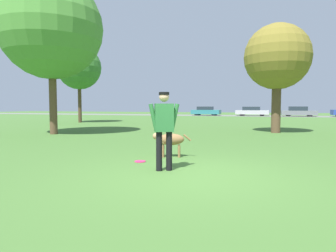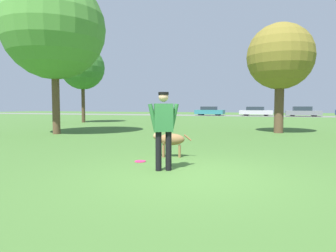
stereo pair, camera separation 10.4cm
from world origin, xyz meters
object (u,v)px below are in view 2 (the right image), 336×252
tree_far_left (83,68)px  parked_car_teal (209,111)px  person (163,125)px  dog (170,140)px  frisbee (140,161)px  tree_mid_center (280,57)px  parked_car_grey (303,112)px  parked_car_silver (256,111)px  tree_near_left (54,29)px

tree_far_left → parked_car_teal: bearing=73.6°
person → dog: (-0.42, 1.68, -0.53)m
frisbee → parked_car_teal: (-5.55, 36.68, 0.64)m
parked_car_teal → frisbee: bearing=-78.6°
tree_mid_center → tree_far_left: size_ratio=0.87×
parked_car_grey → tree_far_left: bearing=-131.8°
tree_mid_center → parked_car_grey: (3.56, 26.97, -3.22)m
tree_far_left → parked_car_silver: size_ratio=1.41×
dog → frisbee: bearing=45.6°
tree_near_left → parked_car_teal: 31.60m
dog → tree_mid_center: size_ratio=0.19×
tree_far_left → parked_car_grey: (18.94, 21.82, -3.93)m
tree_near_left → parked_car_grey: 34.48m
tree_far_left → parked_car_grey: bearing=49.0°
tree_near_left → parked_car_silver: bearing=75.7°
tree_near_left → frisbee: bearing=-37.8°
tree_far_left → parked_car_grey: size_ratio=1.45×
frisbee → parked_car_silver: parked_car_silver is taller
tree_mid_center → parked_car_silver: (-2.42, 27.19, -3.21)m
tree_mid_center → tree_far_left: 16.23m
tree_mid_center → tree_near_left: tree_near_left is taller
tree_far_left → person: bearing=-50.4°
parked_car_teal → person: bearing=-77.5°
dog → parked_car_silver: parked_car_silver is taller
person → tree_near_left: tree_near_left is taller
dog → parked_car_silver: 35.94m
tree_far_left → parked_car_silver: bearing=59.6°
person → parked_car_teal: bearing=72.4°
parked_car_teal → tree_mid_center: bearing=-68.9°
dog → parked_car_teal: parked_car_teal is taller
tree_near_left → person: bearing=-38.1°
parked_car_teal → parked_car_silver: (6.54, 0.17, -0.00)m
tree_mid_center → dog: bearing=-108.6°
parked_car_silver → frisbee: bearing=-89.6°
tree_near_left → tree_far_left: (-4.97, 9.38, -0.56)m
person → tree_near_left: (-7.90, 6.19, 4.14)m
tree_mid_center → tree_near_left: 11.31m
parked_car_silver → parked_car_grey: bearing=-0.2°
person → dog: size_ratio=1.62×
tree_far_left → parked_car_grey: 29.16m
dog → parked_car_grey: (6.50, 35.71, 0.18)m
parked_car_silver → dog: bearing=-88.9°
frisbee → tree_far_left: size_ratio=0.04×
parked_car_teal → dog: bearing=-77.7°
person → tree_mid_center: 11.10m
tree_mid_center → parked_car_silver: tree_mid_center is taller
tree_near_left → tree_far_left: 10.62m
dog → person: bearing=87.0°
tree_far_left → parked_car_grey: tree_far_left is taller
person → dog: 1.81m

